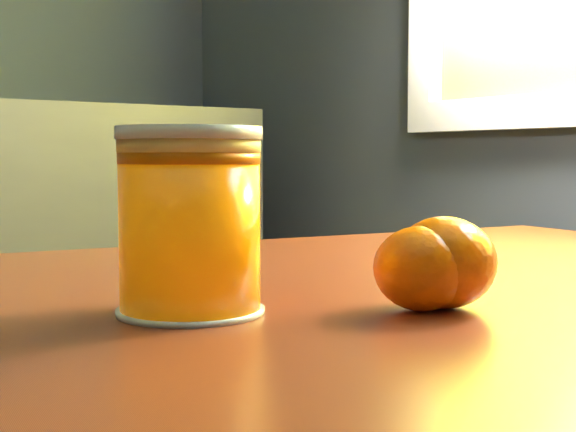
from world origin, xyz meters
TOP-DOWN VIEW (x-y plane):
  - table at (0.91, 0.01)m, footprint 1.01×0.76m
  - juice_glass at (0.77, -0.00)m, footprint 0.08×0.08m
  - orange_front at (0.90, -0.07)m, footprint 0.07×0.07m
  - orange_back at (0.89, -0.07)m, footprint 0.07×0.07m

SIDE VIEW (x-z plane):
  - table at x=0.91m, z-range 0.26..0.96m
  - orange_back at x=0.89m, z-range 0.70..0.75m
  - orange_front at x=0.90m, z-range 0.70..0.75m
  - juice_glass at x=0.77m, z-range 0.70..0.80m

